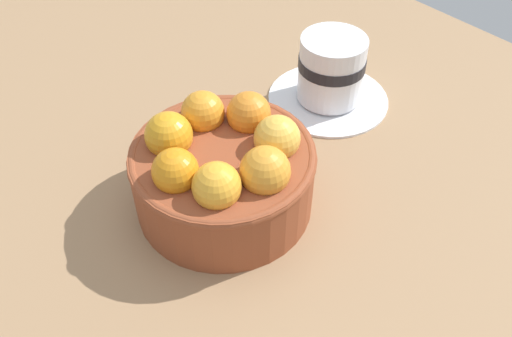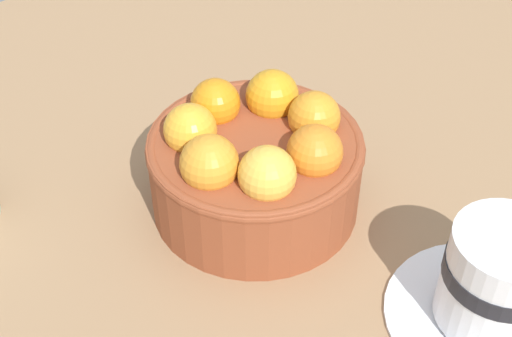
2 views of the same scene
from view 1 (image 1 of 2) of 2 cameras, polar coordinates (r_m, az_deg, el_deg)
The scene contains 3 objects.
ground_plane at distance 55.59cm, azimuth -3.15°, elevation -5.10°, with size 117.64×95.34×4.59cm, color #997551.
terracotta_bowl at distance 50.59cm, azimuth -3.43°, elevation -0.11°, with size 17.17×17.17×9.78cm.
coffee_cup at distance 64.27cm, azimuth 7.82°, elevation 9.80°, with size 14.27×14.27×8.28cm.
Camera 1 is at (28.98, -21.31, 40.08)cm, focal length 38.28 mm.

